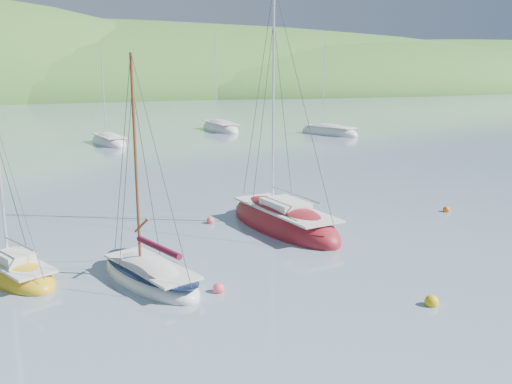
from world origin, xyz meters
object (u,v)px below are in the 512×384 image
object	(u,v)px
distant_sloop_a	(109,142)
distant_sloop_b	(220,129)
sloop_red	(283,223)
distant_sloop_d	(329,133)
daysailer_white	(150,276)
sailboat_yellow	(16,273)

from	to	relation	value
distant_sloop_a	distant_sloop_b	bearing A→B (deg)	18.06
sloop_red	distant_sloop_d	xyz separation A→B (m)	(21.77, 35.27, -0.04)
daysailer_white	sailboat_yellow	size ratio (longest dim) A/B	1.34
distant_sloop_b	sailboat_yellow	bearing A→B (deg)	-120.44
daysailer_white	sailboat_yellow	distance (m)	5.37
sailboat_yellow	sloop_red	bearing A→B (deg)	-12.71
sailboat_yellow	distant_sloop_b	bearing A→B (deg)	38.84
daysailer_white	sloop_red	distance (m)	9.28
sailboat_yellow	distant_sloop_a	world-z (taller)	distant_sloop_a
sailboat_yellow	distant_sloop_d	bearing A→B (deg)	23.20
daysailer_white	sailboat_yellow	world-z (taller)	daysailer_white
sloop_red	distant_sloop_b	distance (m)	45.38
sailboat_yellow	distant_sloop_a	distance (m)	39.68
sloop_red	distant_sloop_b	size ratio (longest dim) A/B	1.00
sloop_red	distant_sloop_a	distance (m)	36.37
sloop_red	daysailer_white	bearing A→B (deg)	-156.45
sloop_red	distant_sloop_a	bearing A→B (deg)	88.07
sailboat_yellow	distant_sloop_b	world-z (taller)	distant_sloop_b
distant_sloop_a	distant_sloop_d	distance (m)	26.05
distant_sloop_d	daysailer_white	bearing A→B (deg)	-147.90
daysailer_white	distant_sloop_d	bearing A→B (deg)	34.74
sloop_red	distant_sloop_d	bearing A→B (deg)	49.64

